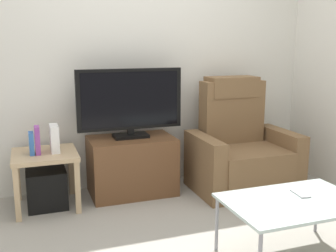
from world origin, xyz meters
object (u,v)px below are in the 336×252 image
object	(u,v)px
cell_phone	(300,194)
subwoofer_box	(47,188)
book_middle	(37,140)
coffee_table	(294,204)
book_leftmost	(31,143)
game_console	(54,138)
side_table	(45,161)
television	(130,101)
recliner_armchair	(240,151)
tv_stand	(132,165)

from	to	relation	value
cell_phone	subwoofer_box	bearing A→B (deg)	145.26
book_middle	coffee_table	distance (m)	2.11
book_leftmost	cell_phone	size ratio (longest dim) A/B	1.26
game_console	coffee_table	xyz separation A→B (m)	(1.39, -1.47, -0.22)
book_middle	game_console	size ratio (longest dim) A/B	1.02
side_table	coffee_table	distance (m)	2.08
game_console	cell_phone	world-z (taller)	game_console
television	side_table	distance (m)	0.92
subwoofer_box	cell_phone	distance (m)	2.12
game_console	cell_phone	size ratio (longest dim) A/B	1.55
side_table	subwoofer_box	xyz separation A→B (m)	(-0.00, 0.00, -0.24)
television	book_middle	size ratio (longest dim) A/B	4.15
cell_phone	coffee_table	bearing A→B (deg)	-137.13
coffee_table	recliner_armchair	bearing A→B (deg)	74.95
recliner_armchair	subwoofer_box	distance (m)	1.85
recliner_armchair	side_table	world-z (taller)	recliner_armchair
subwoofer_box	game_console	xyz separation A→B (m)	(0.09, 0.01, 0.44)
coffee_table	book_middle	bearing A→B (deg)	136.83
book_leftmost	coffee_table	world-z (taller)	book_leftmost
cell_phone	book_leftmost	bearing A→B (deg)	147.39
book_middle	television	bearing A→B (deg)	7.17
tv_stand	side_table	world-z (taller)	tv_stand
tv_stand	game_console	size ratio (longest dim) A/B	3.39
recliner_armchair	book_leftmost	size ratio (longest dim) A/B	5.70
side_table	cell_phone	distance (m)	2.10
book_middle	cell_phone	world-z (taller)	book_middle
book_middle	coffee_table	world-z (taller)	book_middle
coffee_table	tv_stand	bearing A→B (deg)	114.51
book_leftmost	coffee_table	size ratio (longest dim) A/B	0.21
side_table	book_middle	size ratio (longest dim) A/B	2.28
cell_phone	tv_stand	bearing A→B (deg)	125.24
recliner_armchair	book_middle	world-z (taller)	recliner_armchair
game_console	tv_stand	bearing A→B (deg)	4.63
subwoofer_box	game_console	world-z (taller)	game_console
book_leftmost	cell_phone	bearing A→B (deg)	-38.81
book_middle	subwoofer_box	bearing A→B (deg)	21.44
tv_stand	coffee_table	distance (m)	1.68
television	cell_phone	bearing A→B (deg)	-61.28
side_table	book_leftmost	world-z (taller)	book_leftmost
book_leftmost	cell_phone	world-z (taller)	book_leftmost
tv_stand	game_console	world-z (taller)	game_console
game_console	coffee_table	distance (m)	2.03
television	subwoofer_box	size ratio (longest dim) A/B	2.95
recliner_armchair	game_console	bearing A→B (deg)	-176.97
game_console	television	bearing A→B (deg)	6.17
book_leftmost	book_middle	size ratio (longest dim) A/B	0.80
tv_stand	book_middle	size ratio (longest dim) A/B	3.33
subwoofer_box	cell_phone	xyz separation A→B (m)	(1.59, -1.38, 0.25)
television	cell_phone	size ratio (longest dim) A/B	6.56
tv_stand	recliner_armchair	size ratio (longest dim) A/B	0.73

